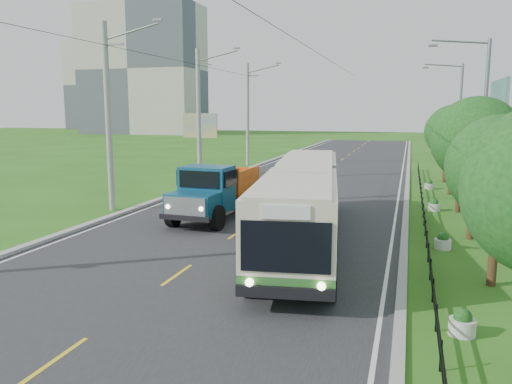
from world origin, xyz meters
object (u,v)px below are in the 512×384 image
at_px(tree_back, 447,134).
at_px(pole_mid, 199,115).
at_px(planter_near, 443,242).
at_px(planter_far, 429,185).
at_px(streetlight_far, 457,117).
at_px(streetlight_mid, 481,120).
at_px(pole_far, 248,114).
at_px(planter_mid, 434,206).
at_px(billboard_left, 200,130).
at_px(planter_front, 462,324).
at_px(billboard_right, 498,112).
at_px(tree_fourth, 463,145).
at_px(bus, 304,197).
at_px(tree_third, 477,145).
at_px(tree_second, 501,173).
at_px(dump_truck, 215,188).
at_px(tree_fifth, 454,135).
at_px(pole_near, 109,117).

bearing_deg(tree_back, pole_mid, -164.16).
relative_size(pole_mid, tree_back, 1.82).
relative_size(planter_near, planter_far, 1.00).
xyz_separation_m(streetlight_far, planter_near, (-2.04, -22.00, -4.62)).
bearing_deg(pole_mid, streetlight_mid, -20.32).
height_order(pole_far, planter_mid, pole_far).
relative_size(streetlight_far, billboard_left, 1.74).
bearing_deg(streetlight_far, pole_mid, -159.68).
distance_m(planter_front, billboard_right, 22.88).
height_order(tree_fourth, tree_back, tree_back).
bearing_deg(streetlight_far, billboard_right, -78.29).
relative_size(tree_fourth, bus, 0.33).
relative_size(streetlight_far, billboard_right, 1.24).
bearing_deg(tree_third, bus, -159.48).
relative_size(planter_mid, bus, 0.04).
bearing_deg(planter_mid, tree_second, -83.95).
distance_m(streetlight_mid, billboard_right, 6.24).
distance_m(pole_far, tree_fourth, 26.20).
bearing_deg(planter_far, planter_mid, -90.00).
relative_size(tree_second, billboard_right, 0.73).
bearing_deg(bus, planter_near, -4.33).
distance_m(planter_mid, billboard_left, 20.99).
bearing_deg(dump_truck, bus, -27.88).
height_order(tree_fifth, planter_mid, tree_fifth).
height_order(pole_mid, tree_back, pole_mid).
bearing_deg(tree_fifth, pole_far, 144.64).
xyz_separation_m(pole_mid, tree_fifth, (18.12, -0.86, -1.24)).
bearing_deg(bus, pole_far, 104.03).
xyz_separation_m(tree_back, streetlight_mid, (0.79, -12.14, 1.25)).
bearing_deg(tree_second, billboard_right, 82.21).
height_order(planter_front, bus, bus).
bearing_deg(tree_second, planter_front, -106.88).
height_order(tree_fourth, planter_mid, tree_fourth).
xyz_separation_m(streetlight_far, bus, (-7.57, -22.40, -3.03)).
relative_size(tree_second, streetlight_mid, 0.58).
bearing_deg(planter_near, billboard_right, 75.20).
xyz_separation_m(streetlight_mid, planter_far, (-2.04, 8.00, -4.62)).
xyz_separation_m(planter_near, billboard_right, (3.70, 14.00, 5.06)).
height_order(streetlight_far, bus, streetlight_far).
distance_m(pole_mid, tree_second, 26.20).
distance_m(tree_second, streetlight_mid, 11.97).
height_order(tree_back, dump_truck, tree_back).
bearing_deg(bus, tree_second, -35.49).
bearing_deg(tree_second, tree_fourth, 90.00).
xyz_separation_m(pole_near, tree_fifth, (18.12, 11.14, -1.24)).
height_order(tree_second, streetlight_mid, streetlight_mid).
distance_m(pole_far, billboard_right, 24.33).
height_order(tree_fifth, billboard_right, billboard_right).
relative_size(tree_fifth, billboard_left, 1.12).
bearing_deg(pole_near, tree_second, -20.74).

